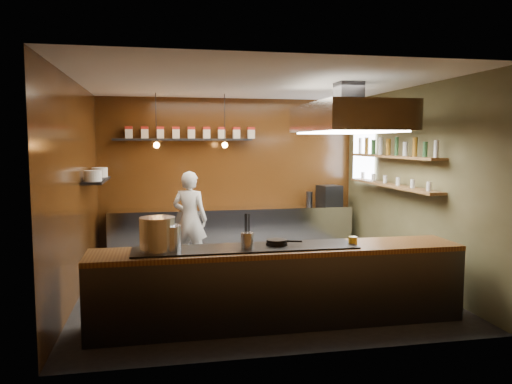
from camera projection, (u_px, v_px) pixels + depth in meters
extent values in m
plane|color=black|center=(254.00, 285.00, 7.51)|extent=(5.00, 5.00, 0.00)
plane|color=black|center=(230.00, 175.00, 9.80)|extent=(5.00, 0.00, 5.00)
plane|color=black|center=(76.00, 189.00, 6.88)|extent=(0.00, 5.00, 5.00)
plane|color=#484528|center=(410.00, 184.00, 7.84)|extent=(0.00, 5.00, 5.00)
plane|color=silver|center=(254.00, 83.00, 7.21)|extent=(5.00, 5.00, 0.00)
plane|color=white|center=(363.00, 155.00, 9.45)|extent=(0.00, 1.00, 1.00)
cube|color=silver|center=(232.00, 231.00, 9.58)|extent=(4.60, 0.65, 0.90)
cube|color=#38383D|center=(279.00, 288.00, 5.91)|extent=(4.40, 0.70, 0.86)
cube|color=brown|center=(279.00, 250.00, 5.86)|extent=(4.40, 0.72, 0.06)
cube|color=black|center=(246.00, 248.00, 5.78)|extent=(2.60, 0.55, 0.02)
cube|color=black|center=(183.00, 140.00, 9.42)|extent=(2.60, 0.26, 0.04)
cube|color=black|center=(97.00, 180.00, 7.88)|extent=(0.30, 1.40, 0.04)
cube|color=brown|center=(392.00, 157.00, 8.06)|extent=(0.26, 2.80, 0.04)
cube|color=brown|center=(391.00, 185.00, 8.11)|extent=(0.26, 2.80, 0.04)
cube|color=#38383D|center=(349.00, 93.00, 7.09)|extent=(0.35, 0.35, 0.30)
cube|color=silver|center=(348.00, 118.00, 7.12)|extent=(1.20, 2.00, 0.40)
cube|color=white|center=(348.00, 132.00, 7.14)|extent=(1.00, 1.80, 0.02)
cylinder|color=black|center=(156.00, 119.00, 8.65)|extent=(0.01, 0.01, 0.90)
sphere|color=orange|center=(157.00, 145.00, 8.69)|extent=(0.10, 0.10, 0.10)
cylinder|color=black|center=(225.00, 120.00, 8.88)|extent=(0.01, 0.01, 0.90)
sphere|color=orange|center=(225.00, 145.00, 8.92)|extent=(0.10, 0.10, 0.10)
cube|color=beige|center=(129.00, 134.00, 9.22)|extent=(0.13, 0.13, 0.17)
cube|color=maroon|center=(129.00, 128.00, 9.21)|extent=(0.13, 0.13, 0.05)
cube|color=beige|center=(145.00, 134.00, 9.28)|extent=(0.13, 0.13, 0.17)
cube|color=maroon|center=(145.00, 128.00, 9.26)|extent=(0.13, 0.13, 0.05)
cube|color=beige|center=(160.00, 134.00, 9.33)|extent=(0.13, 0.13, 0.17)
cube|color=maroon|center=(160.00, 128.00, 9.32)|extent=(0.14, 0.13, 0.05)
cube|color=beige|center=(176.00, 134.00, 9.39)|extent=(0.13, 0.13, 0.17)
cube|color=maroon|center=(176.00, 128.00, 9.38)|extent=(0.13, 0.13, 0.05)
cube|color=beige|center=(191.00, 134.00, 9.44)|extent=(0.13, 0.13, 0.17)
cube|color=maroon|center=(191.00, 128.00, 9.43)|extent=(0.14, 0.13, 0.05)
cube|color=beige|center=(207.00, 134.00, 9.50)|extent=(0.13, 0.13, 0.17)
cube|color=maroon|center=(206.00, 128.00, 9.49)|extent=(0.14, 0.13, 0.05)
cube|color=beige|center=(221.00, 134.00, 9.55)|extent=(0.13, 0.13, 0.17)
cube|color=maroon|center=(221.00, 128.00, 9.54)|extent=(0.14, 0.13, 0.05)
cube|color=beige|center=(236.00, 134.00, 9.61)|extent=(0.13, 0.13, 0.17)
cube|color=maroon|center=(236.00, 128.00, 9.60)|extent=(0.14, 0.13, 0.05)
cube|color=beige|center=(251.00, 134.00, 9.66)|extent=(0.13, 0.13, 0.17)
cube|color=maroon|center=(251.00, 129.00, 9.65)|extent=(0.14, 0.13, 0.05)
cylinder|color=white|center=(93.00, 176.00, 7.43)|extent=(0.26, 0.26, 0.16)
cylinder|color=white|center=(100.00, 172.00, 8.31)|extent=(0.26, 0.26, 0.16)
cylinder|color=silver|center=(436.00, 149.00, 6.78)|extent=(0.06, 0.06, 0.24)
cylinder|color=#2D5933|center=(425.00, 149.00, 7.06)|extent=(0.06, 0.06, 0.24)
cylinder|color=#8C601E|center=(415.00, 148.00, 7.34)|extent=(0.06, 0.06, 0.24)
cylinder|color=silver|center=(405.00, 148.00, 7.63)|extent=(0.06, 0.06, 0.24)
cylinder|color=#2D5933|center=(396.00, 148.00, 7.91)|extent=(0.06, 0.06, 0.24)
cylinder|color=#8C601E|center=(388.00, 148.00, 8.19)|extent=(0.06, 0.06, 0.24)
cylinder|color=silver|center=(381.00, 148.00, 8.47)|extent=(0.06, 0.06, 0.24)
cylinder|color=#2D5933|center=(373.00, 147.00, 8.75)|extent=(0.06, 0.06, 0.24)
cylinder|color=#8C601E|center=(367.00, 147.00, 9.04)|extent=(0.06, 0.06, 0.24)
cylinder|color=silver|center=(360.00, 147.00, 9.32)|extent=(0.06, 0.06, 0.24)
cylinder|color=silver|center=(429.00, 186.00, 6.98)|extent=(0.07, 0.07, 0.13)
cylinder|color=silver|center=(413.00, 184.00, 7.43)|extent=(0.07, 0.07, 0.13)
cylinder|color=silver|center=(398.00, 181.00, 7.88)|extent=(0.07, 0.07, 0.13)
cylinder|color=silver|center=(385.00, 179.00, 8.33)|extent=(0.07, 0.07, 0.13)
cylinder|color=silver|center=(373.00, 177.00, 8.78)|extent=(0.07, 0.07, 0.13)
cylinder|color=silver|center=(363.00, 176.00, 9.22)|extent=(0.07, 0.07, 0.13)
cylinder|color=silver|center=(157.00, 234.00, 5.54)|extent=(0.46, 0.46, 0.38)
cylinder|color=#B6B9BE|center=(167.00, 238.00, 5.57)|extent=(0.39, 0.39, 0.29)
cylinder|color=silver|center=(247.00, 241.00, 5.70)|extent=(0.16, 0.16, 0.18)
cylinder|color=black|center=(277.00, 243.00, 5.90)|extent=(0.26, 0.26, 0.03)
cylinder|color=black|center=(277.00, 241.00, 5.90)|extent=(0.24, 0.24, 0.03)
cylinder|color=black|center=(294.00, 241.00, 5.87)|extent=(0.18, 0.08, 0.02)
cylinder|color=gold|center=(353.00, 241.00, 6.01)|extent=(0.14, 0.14, 0.10)
cube|color=black|center=(329.00, 196.00, 9.84)|extent=(0.48, 0.46, 0.40)
imported|color=white|center=(190.00, 219.00, 8.54)|extent=(0.71, 0.60, 1.66)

